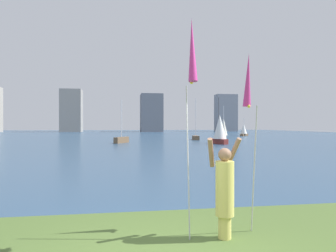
{
  "coord_description": "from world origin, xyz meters",
  "views": [
    {
      "loc": [
        -0.59,
        -4.28,
        2.07
      ],
      "look_at": [
        1.26,
        7.7,
        2.03
      ],
      "focal_mm": 32.34,
      "sensor_mm": 36.0,
      "label": 1
    }
  ],
  "objects_px": {
    "person": "(225,189)",
    "sailboat_2": "(244,130)",
    "kite_flag_left": "(192,56)",
    "sailboat_5": "(196,137)",
    "sailboat_0": "(224,129)",
    "sailboat_4": "(121,139)",
    "kite_flag_right": "(248,85)",
    "sailboat_1": "(220,129)"
  },
  "relations": [
    {
      "from": "person",
      "to": "sailboat_0",
      "type": "xyz_separation_m",
      "value": [
        13.19,
        37.87,
        0.59
      ]
    },
    {
      "from": "sailboat_2",
      "to": "sailboat_4",
      "type": "relative_size",
      "value": 0.68
    },
    {
      "from": "person",
      "to": "sailboat_2",
      "type": "height_order",
      "value": "sailboat_2"
    },
    {
      "from": "sailboat_0",
      "to": "sailboat_5",
      "type": "distance_m",
      "value": 5.32
    },
    {
      "from": "sailboat_2",
      "to": "sailboat_4",
      "type": "height_order",
      "value": "sailboat_4"
    },
    {
      "from": "kite_flag_right",
      "to": "sailboat_2",
      "type": "bearing_deg",
      "value": 67.19
    },
    {
      "from": "person",
      "to": "sailboat_4",
      "type": "relative_size",
      "value": 0.37
    },
    {
      "from": "sailboat_1",
      "to": "sailboat_2",
      "type": "distance_m",
      "value": 25.75
    },
    {
      "from": "kite_flag_left",
      "to": "sailboat_0",
      "type": "height_order",
      "value": "sailboat_0"
    },
    {
      "from": "person",
      "to": "sailboat_2",
      "type": "bearing_deg",
      "value": 84.21
    },
    {
      "from": "sailboat_2",
      "to": "sailboat_4",
      "type": "bearing_deg",
      "value": -140.14
    },
    {
      "from": "sailboat_4",
      "to": "sailboat_5",
      "type": "height_order",
      "value": "sailboat_5"
    },
    {
      "from": "sailboat_2",
      "to": "kite_flag_right",
      "type": "bearing_deg",
      "value": -112.81
    },
    {
      "from": "kite_flag_left",
      "to": "sailboat_1",
      "type": "relative_size",
      "value": 0.77
    },
    {
      "from": "kite_flag_left",
      "to": "sailboat_2",
      "type": "relative_size",
      "value": 1.16
    },
    {
      "from": "sailboat_4",
      "to": "sailboat_5",
      "type": "xyz_separation_m",
      "value": [
        10.26,
        5.81,
        -0.05
      ]
    },
    {
      "from": "person",
      "to": "sailboat_2",
      "type": "distance_m",
      "value": 53.56
    },
    {
      "from": "kite_flag_left",
      "to": "kite_flag_right",
      "type": "distance_m",
      "value": 1.48
    },
    {
      "from": "sailboat_1",
      "to": "sailboat_2",
      "type": "height_order",
      "value": "sailboat_1"
    },
    {
      "from": "sailboat_4",
      "to": "sailboat_0",
      "type": "bearing_deg",
      "value": 27.61
    },
    {
      "from": "person",
      "to": "kite_flag_right",
      "type": "relative_size",
      "value": 0.53
    },
    {
      "from": "person",
      "to": "sailboat_4",
      "type": "height_order",
      "value": "sailboat_4"
    },
    {
      "from": "person",
      "to": "kite_flag_right",
      "type": "bearing_deg",
      "value": 51.92
    },
    {
      "from": "sailboat_2",
      "to": "sailboat_4",
      "type": "xyz_separation_m",
      "value": [
        -23.0,
        -19.2,
        -0.77
      ]
    },
    {
      "from": "sailboat_0",
      "to": "sailboat_1",
      "type": "xyz_separation_m",
      "value": [
        -4.37,
        -11.25,
        0.17
      ]
    },
    {
      "from": "sailboat_0",
      "to": "sailboat_5",
      "type": "height_order",
      "value": "sailboat_5"
    },
    {
      "from": "sailboat_0",
      "to": "sailboat_1",
      "type": "distance_m",
      "value": 12.07
    },
    {
      "from": "kite_flag_left",
      "to": "sailboat_4",
      "type": "distance_m",
      "value": 30.32
    },
    {
      "from": "kite_flag_right",
      "to": "sailboat_4",
      "type": "relative_size",
      "value": 0.7
    },
    {
      "from": "kite_flag_right",
      "to": "sailboat_0",
      "type": "xyz_separation_m",
      "value": [
        12.54,
        37.42,
        -1.38
      ]
    },
    {
      "from": "kite_flag_left",
      "to": "sailboat_1",
      "type": "bearing_deg",
      "value": 70.53
    },
    {
      "from": "kite_flag_left",
      "to": "sailboat_5",
      "type": "distance_m",
      "value": 37.21
    },
    {
      "from": "sailboat_0",
      "to": "kite_flag_right",
      "type": "bearing_deg",
      "value": -108.52
    },
    {
      "from": "person",
      "to": "kite_flag_left",
      "type": "relative_size",
      "value": 0.47
    },
    {
      "from": "sailboat_1",
      "to": "sailboat_5",
      "type": "relative_size",
      "value": 0.87
    },
    {
      "from": "sailboat_0",
      "to": "sailboat_4",
      "type": "height_order",
      "value": "sailboat_4"
    },
    {
      "from": "kite_flag_right",
      "to": "sailboat_1",
      "type": "distance_m",
      "value": 27.44
    },
    {
      "from": "sailboat_1",
      "to": "sailboat_2",
      "type": "relative_size",
      "value": 1.5
    },
    {
      "from": "kite_flag_right",
      "to": "sailboat_4",
      "type": "bearing_deg",
      "value": 94.82
    },
    {
      "from": "person",
      "to": "sailboat_0",
      "type": "distance_m",
      "value": 40.1
    },
    {
      "from": "person",
      "to": "sailboat_5",
      "type": "height_order",
      "value": "sailboat_5"
    },
    {
      "from": "sailboat_0",
      "to": "sailboat_4",
      "type": "bearing_deg",
      "value": -152.39
    }
  ]
}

